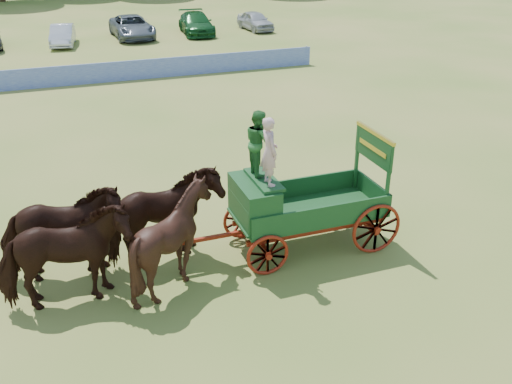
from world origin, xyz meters
name	(u,v)px	position (x,y,z in m)	size (l,w,h in m)	color
ground	(184,249)	(0.00, 0.00, 0.00)	(160.00, 160.00, 0.00)	#9B8846
horse_lead_left	(65,258)	(-2.94, -1.47, 1.23)	(1.32, 2.91, 2.46)	black
horse_lead_right	(62,234)	(-2.94, -0.37, 1.23)	(1.32, 2.91, 2.46)	black
horse_wheel_left	(173,239)	(-0.54, -1.47, 1.23)	(1.99, 2.23, 2.46)	black
horse_wheel_right	(163,218)	(-0.54, -0.37, 1.23)	(1.32, 2.91, 2.46)	black
farm_dray	(281,192)	(2.40, -0.89, 1.70)	(6.00, 2.00, 3.83)	maroon
sponsor_banner	(84,74)	(-1.00, 18.00, 0.53)	(26.00, 0.08, 1.05)	#1F3BA9
parked_cars	(2,35)	(-5.28, 29.96, 0.74)	(41.00, 6.84, 1.57)	silver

